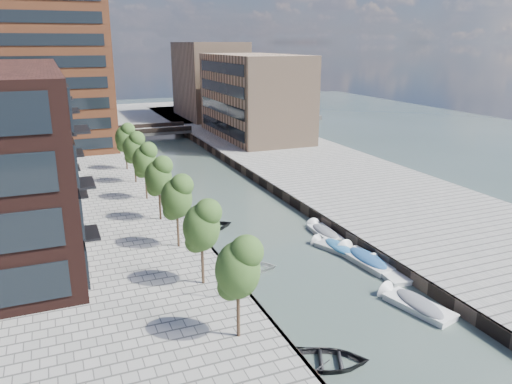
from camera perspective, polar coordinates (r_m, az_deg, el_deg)
water at (r=63.88m, az=-6.10°, el=1.26°), size 300.00×300.00×0.00m
quay_right at (r=69.73m, az=6.61°, el=2.99°), size 20.00×140.00×1.00m
quay_wall_left at (r=62.41m, az=-11.49°, el=1.12°), size 0.25×140.00×1.00m
quay_wall_right at (r=65.64m, az=-1.00°, el=2.23°), size 0.25×140.00×1.00m
far_closure at (r=121.53m, az=-14.23°, el=8.45°), size 80.00×40.00×1.00m
apartment_block at (r=50.11m, az=-25.50°, el=4.84°), size 8.00×38.00×14.00m
tower at (r=84.22m, az=-23.14°, el=14.81°), size 18.00×18.00×30.00m
tan_block_near at (r=88.10m, az=-0.22°, el=10.91°), size 12.00×25.00×14.00m
tan_block_far at (r=112.45m, az=-5.33°, el=12.61°), size 12.00×20.00×16.00m
bridge at (r=94.07m, az=-11.69°, el=6.87°), size 13.00×6.00×1.30m
tree_0 at (r=27.30m, az=-2.10°, el=-8.47°), size 2.50×2.50×5.95m
tree_1 at (r=33.46m, az=-6.27°, el=-3.69°), size 2.50×2.50×5.95m
tree_2 at (r=39.90m, az=-9.09°, el=-0.42°), size 2.50×2.50×5.95m
tree_3 at (r=46.49m, az=-11.12°, el=1.94°), size 2.50×2.50×5.95m
tree_4 at (r=53.20m, az=-12.64°, el=3.70°), size 2.50×2.50×5.95m
tree_5 at (r=59.97m, az=-13.82°, el=5.07°), size 2.50×2.50×5.95m
tree_6 at (r=66.78m, az=-14.77°, el=6.16°), size 2.50×2.50×5.95m
lamp_0 at (r=31.87m, az=-2.37°, el=-8.17°), size 0.24×0.24×4.12m
lamp_1 at (r=46.29m, az=-9.17°, el=-0.34°), size 0.24×0.24×4.12m
lamp_2 at (r=61.50m, az=-12.66°, el=3.72°), size 0.24×0.24×4.12m
sloop_0 at (r=29.16m, az=8.04°, el=-18.94°), size 5.67×5.01×0.97m
sloop_1 at (r=47.41m, az=-5.53°, el=-4.27°), size 4.98×3.63×1.01m
sloop_2 at (r=40.08m, az=-3.44°, el=-8.28°), size 4.11×2.94×0.85m
sloop_3 at (r=39.19m, az=-0.79°, el=-8.86°), size 5.08×4.35×0.89m
sloop_4 at (r=70.01m, az=-11.28°, el=2.41°), size 4.52×3.34×0.90m
motorboat_0 at (r=43.24m, az=8.95°, el=-6.27°), size 3.14×4.74×1.50m
motorboat_1 at (r=35.62m, az=17.48°, el=-12.11°), size 2.98×5.45×1.73m
motorboat_2 at (r=40.05m, az=14.45°, el=-8.70°), size 1.95×4.58×1.49m
motorboat_3 at (r=41.40m, az=12.16°, el=-7.47°), size 2.43×5.67×1.84m
motorboat_4 at (r=46.49m, az=7.63°, el=-4.53°), size 1.82×4.72×1.55m
car at (r=83.00m, az=-2.36°, el=6.09°), size 1.72×3.79×1.26m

